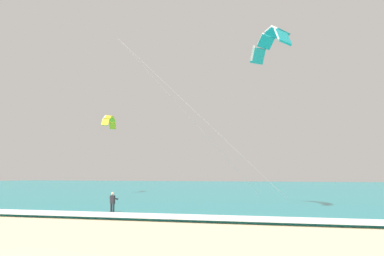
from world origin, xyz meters
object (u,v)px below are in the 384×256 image
kitesurfer (113,202)px  kite_primary (271,40)px  kite_distant (109,120)px  surfboard (112,215)px

kitesurfer → kite_primary: size_ratio=0.12×
kite_primary → kite_distant: bearing=140.9°
surfboard → kitesurfer: size_ratio=0.85×
surfboard → kite_distant: (-13.89, 26.67, 10.83)m
kitesurfer → kite_primary: bearing=28.1°
surfboard → kite_primary: kite_primary is taller
kitesurfer → kite_distant: size_ratio=0.32×
kitesurfer → kite_distant: (-13.90, 26.65, 9.92)m
kitesurfer → surfboard: bearing=-96.6°
kite_primary → kite_distant: size_ratio=2.72×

